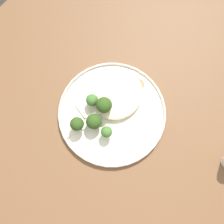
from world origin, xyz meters
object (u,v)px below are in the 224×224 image
at_px(broccoli_floret_center_pile, 94,122).
at_px(seared_scallop_on_noodles, 130,86).
at_px(seared_scallop_tiny_bay, 114,81).
at_px(seared_scallop_rear_pale, 120,107).
at_px(seared_scallop_large_seared, 138,85).
at_px(broccoli_floret_small_sprig, 77,124).
at_px(seared_scallop_front_small, 116,97).
at_px(dinner_plate, 112,113).
at_px(broccoli_floret_split_head, 92,100).
at_px(broccoli_floret_front_edge, 104,105).
at_px(seared_scallop_center_golden, 130,105).
at_px(seared_scallop_right_edge, 111,111).
at_px(broccoli_floret_right_tilted, 107,132).

bearing_deg(broccoli_floret_center_pile, seared_scallop_on_noodles, 176.63).
bearing_deg(seared_scallop_tiny_bay, seared_scallop_rear_pale, 51.74).
bearing_deg(seared_scallop_large_seared, broccoli_floret_small_sprig, -14.97).
relative_size(seared_scallop_large_seared, seared_scallop_front_small, 1.17).
bearing_deg(seared_scallop_on_noodles, seared_scallop_tiny_bay, -69.88).
distance_m(dinner_plate, broccoli_floret_split_head, 0.07).
bearing_deg(broccoli_floret_front_edge, broccoli_floret_small_sprig, -15.19).
bearing_deg(seared_scallop_center_golden, seared_scallop_tiny_bay, -108.04).
height_order(seared_scallop_right_edge, broccoli_floret_center_pile, broccoli_floret_center_pile).
height_order(seared_scallop_center_golden, broccoli_floret_right_tilted, broccoli_floret_right_tilted).
distance_m(seared_scallop_tiny_bay, broccoli_floret_small_sprig, 0.16).
xyz_separation_m(dinner_plate, broccoli_floret_center_pile, (0.05, -0.02, 0.03)).
bearing_deg(broccoli_floret_center_pile, seared_scallop_tiny_bay, -163.79).
relative_size(seared_scallop_right_edge, seared_scallop_front_small, 0.83).
bearing_deg(broccoli_floret_small_sprig, broccoli_floret_front_edge, 164.81).
relative_size(seared_scallop_tiny_bay, seared_scallop_on_noodles, 0.65).
xyz_separation_m(dinner_plate, seared_scallop_front_small, (-0.04, -0.02, 0.01)).
bearing_deg(broccoli_floret_split_head, broccoli_floret_right_tilted, 64.27).
bearing_deg(broccoli_floret_split_head, seared_scallop_front_small, 141.50).
distance_m(seared_scallop_center_golden, broccoli_floret_split_head, 0.10).
height_order(seared_scallop_tiny_bay, broccoli_floret_front_edge, broccoli_floret_front_edge).
height_order(seared_scallop_right_edge, broccoli_floret_split_head, broccoli_floret_split_head).
distance_m(seared_scallop_rear_pale, broccoli_floret_center_pile, 0.08).
height_order(seared_scallop_large_seared, seared_scallop_rear_pale, seared_scallop_rear_pale).
xyz_separation_m(dinner_plate, seared_scallop_rear_pale, (-0.02, 0.01, 0.01)).
bearing_deg(broccoli_floret_front_edge, broccoli_floret_center_pile, 7.16).
bearing_deg(seared_scallop_on_noodles, broccoli_floret_split_head, -26.63).
bearing_deg(seared_scallop_right_edge, broccoli_floret_split_head, -78.01).
bearing_deg(seared_scallop_large_seared, broccoli_floret_center_pile, -8.28).
height_order(seared_scallop_rear_pale, broccoli_floret_center_pile, broccoli_floret_center_pile).
height_order(seared_scallop_large_seared, broccoli_floret_small_sprig, broccoli_floret_small_sprig).
bearing_deg(broccoli_floret_front_edge, seared_scallop_right_edge, 104.09).
relative_size(broccoli_floret_right_tilted, broccoli_floret_small_sprig, 0.83).
distance_m(seared_scallop_tiny_bay, seared_scallop_on_noodles, 0.05).
distance_m(seared_scallop_front_small, broccoli_floret_right_tilted, 0.10).
distance_m(seared_scallop_rear_pale, broccoli_floret_small_sprig, 0.12).
bearing_deg(broccoli_floret_center_pile, seared_scallop_center_golden, 157.95).
bearing_deg(seared_scallop_center_golden, seared_scallop_rear_pale, -36.68).
xyz_separation_m(broccoli_floret_right_tilted, broccoli_floret_small_sprig, (0.03, -0.07, 0.01)).
height_order(seared_scallop_tiny_bay, seared_scallop_rear_pale, seared_scallop_rear_pale).
height_order(broccoli_floret_split_head, broccoli_floret_center_pile, broccoli_floret_center_pile).
distance_m(seared_scallop_large_seared, broccoli_floret_center_pile, 0.16).
bearing_deg(dinner_plate, broccoli_floret_small_sprig, -27.11).
xyz_separation_m(seared_scallop_on_noodles, seared_scallop_right_edge, (0.09, 0.00, -0.00)).
relative_size(seared_scallop_center_golden, broccoli_floret_split_head, 0.74).
height_order(seared_scallop_on_noodles, broccoli_floret_small_sprig, broccoli_floret_small_sprig).
height_order(broccoli_floret_right_tilted, broccoli_floret_center_pile, broccoli_floret_center_pile).
height_order(seared_scallop_tiny_bay, seared_scallop_front_small, seared_scallop_front_small).
distance_m(seared_scallop_on_noodles, seared_scallop_right_edge, 0.09).
relative_size(seared_scallop_large_seared, seared_scallop_on_noodles, 1.00).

